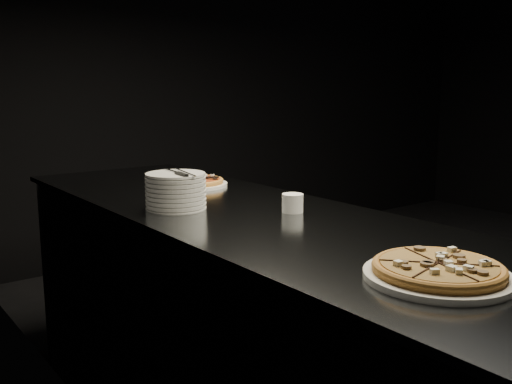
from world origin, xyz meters
TOP-DOWN VIEW (x-y plane):
  - wall_left at (-2.50, 0.00)m, footprint 0.02×5.00m
  - wall_back at (0.00, 2.50)m, footprint 5.00×0.02m
  - counter at (-2.13, 0.00)m, footprint 0.74×2.44m
  - pizza_mushroom at (-2.21, -0.83)m, footprint 0.34×0.34m
  - pizza_tomato at (-2.01, 0.53)m, footprint 0.29×0.29m
  - plate_stack at (-2.30, 0.18)m, footprint 0.21×0.21m
  - cutlery at (-2.29, 0.16)m, footprint 0.10×0.22m
  - ramekin at (-2.02, -0.12)m, footprint 0.07×0.07m

SIDE VIEW (x-z plane):
  - counter at x=-2.13m, z-range 0.00..0.92m
  - pizza_tomato at x=-2.01m, z-range 0.92..0.95m
  - pizza_mushroom at x=-2.21m, z-range 0.92..0.96m
  - ramekin at x=-2.02m, z-range 0.92..0.99m
  - plate_stack at x=-2.30m, z-range 0.92..1.04m
  - cutlery at x=-2.29m, z-range 1.04..1.05m
  - wall_left at x=-2.50m, z-range 0.00..2.80m
  - wall_back at x=0.00m, z-range 0.00..2.80m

